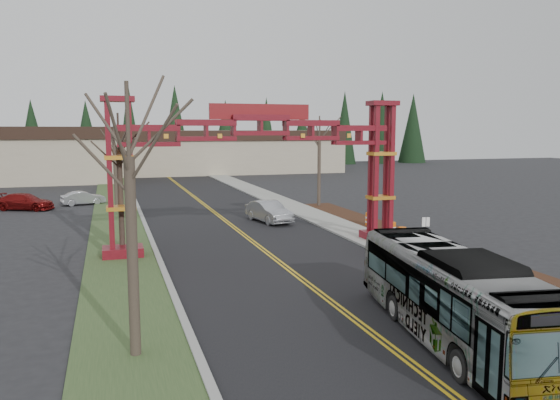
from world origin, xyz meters
name	(u,v)px	position (x,y,z in m)	size (l,w,h in m)	color
ground	(425,374)	(0.00, 0.00, 0.00)	(200.00, 200.00, 0.00)	black
road	(235,228)	(0.00, 25.00, 0.01)	(12.00, 110.00, 0.02)	black
lane_line_left	(233,228)	(-0.12, 25.00, 0.03)	(0.12, 100.00, 0.01)	yellow
lane_line_right	(236,228)	(0.12, 25.00, 0.03)	(0.12, 100.00, 0.01)	yellow
curb_right	(314,223)	(6.15, 25.00, 0.07)	(0.30, 110.00, 0.15)	#999994
sidewalk_right	(332,222)	(7.60, 25.00, 0.08)	(2.60, 110.00, 0.14)	gray
landscape_strip	(490,266)	(10.20, 10.00, 0.06)	(2.60, 50.00, 0.12)	black
grass_median	(120,234)	(-8.00, 25.00, 0.04)	(4.00, 110.00, 0.08)	#344D26
curb_left	(148,232)	(-6.15, 25.00, 0.07)	(0.30, 110.00, 0.15)	#999994
gateway_arch	(260,149)	(0.00, 18.00, 5.98)	(18.20, 1.60, 8.90)	#5B0B14
retail_building_east	(220,151)	(10.00, 79.95, 3.51)	(38.00, 20.30, 7.00)	tan
conifer_treeline	(156,133)	(0.25, 92.00, 6.49)	(116.10, 5.60, 13.00)	black
transit_bus	(453,296)	(2.27, 2.00, 1.56)	(2.63, 11.22, 3.13)	#ACAFB4
silver_sedan	(269,212)	(3.10, 26.80, 0.82)	(1.74, 4.98, 1.64)	#A5A8AD
parked_car_mid_a	(25,202)	(-15.81, 39.53, 0.74)	(2.09, 5.13, 1.49)	maroon
parked_car_far_a	(83,198)	(-11.00, 41.54, 0.66)	(1.39, 3.98, 1.31)	#A2A3AA
bare_tree_median_near	(129,158)	(-8.00, 3.87, 6.24)	(3.40, 3.40, 8.53)	#382D26
bare_tree_median_mid	(119,150)	(-8.00, 18.65, 5.96)	(3.08, 3.08, 8.03)	#382D26
bare_tree_median_far	(114,145)	(-8.00, 38.32, 5.74)	(3.45, 3.45, 8.05)	#382D26
bare_tree_right_far	(319,139)	(10.00, 33.76, 6.23)	(3.17, 3.17, 8.37)	#382D26
street_sign	(426,227)	(9.10, 14.39, 1.43)	(0.45, 0.13, 1.99)	#3F3F44
barrel_south	(402,234)	(9.16, 17.14, 0.47)	(0.51, 0.51, 0.94)	orange
barrel_mid	(392,230)	(9.16, 18.53, 0.52)	(0.56, 0.56, 1.03)	orange
barrel_north	(369,220)	(9.63, 22.74, 0.52)	(0.56, 0.56, 1.04)	orange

